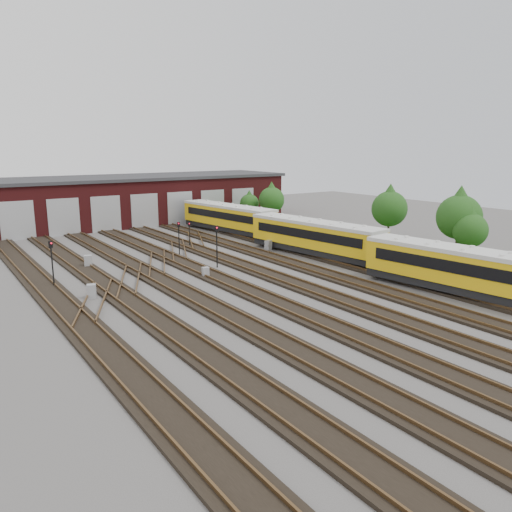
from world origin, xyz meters
TOP-DOWN VIEW (x-y plane):
  - ground at (0.00, 0.00)m, footprint 120.00×120.00m
  - track_network at (-0.17, 0.59)m, footprint 30.40×70.00m
  - maintenance_shed at (-0.01, 39.97)m, footprint 51.00×12.50m
  - grass_verge at (19.00, 10.00)m, footprint 8.00×55.00m
  - metro_train at (10.00, 8.98)m, footprint 4.52×47.13m
  - signal_mast_0 at (-13.32, 11.66)m, footprint 0.30×0.29m
  - signal_mast_1 at (-0.45, 16.90)m, footprint 0.27×0.25m
  - signal_mast_2 at (2.19, 19.89)m, footprint 0.24×0.22m
  - signal_mast_3 at (-0.10, 10.16)m, footprint 0.30×0.29m
  - relay_cabinet_0 at (-11.81, 7.27)m, footprint 0.74×0.67m
  - relay_cabinet_1 at (-9.37, 16.50)m, footprint 0.78×0.70m
  - relay_cabinet_2 at (-2.56, 7.75)m, footprint 0.57×0.49m
  - relay_cabinet_3 at (7.75, 13.44)m, footprint 0.75×0.68m
  - relay_cabinet_4 at (13.75, 12.30)m, footprint 0.64×0.56m
  - tree_0 at (18.54, 27.68)m, footprint 3.45×3.45m
  - tree_1 at (17.20, 31.07)m, footprint 2.66×2.66m
  - tree_2 at (21.56, 9.95)m, footprint 3.87×3.87m
  - tree_3 at (19.92, -0.86)m, footprint 3.10×3.10m
  - tree_4 at (20.46, 0.72)m, footprint 4.14×4.14m
  - bush_0 at (16.00, 7.77)m, footprint 1.38×1.38m
  - bush_1 at (19.56, 16.84)m, footprint 1.40×1.40m
  - bush_2 at (20.01, 31.63)m, footprint 1.34×1.34m

SIDE VIEW (x-z plane):
  - ground at x=0.00m, z-range 0.00..0.00m
  - grass_verge at x=19.00m, z-range 0.00..0.05m
  - track_network at x=-0.17m, z-range -0.06..0.27m
  - relay_cabinet_2 at x=-2.56m, z-range 0.00..0.86m
  - relay_cabinet_4 at x=13.75m, z-range 0.00..0.96m
  - relay_cabinet_0 at x=-11.81m, z-range 0.00..1.01m
  - relay_cabinet_3 at x=7.75m, z-range 0.00..1.05m
  - relay_cabinet_1 at x=-9.37m, z-range 0.00..1.09m
  - bush_2 at x=20.01m, z-range 0.00..1.34m
  - bush_0 at x=16.00m, z-range 0.00..1.38m
  - bush_1 at x=19.56m, z-range 0.00..1.40m
  - signal_mast_2 at x=2.19m, z-range 0.38..2.96m
  - metro_train at x=10.00m, z-range 0.37..3.45m
  - signal_mast_1 at x=-0.45m, z-range 0.44..3.65m
  - signal_mast_0 at x=-13.32m, z-range 0.48..4.02m
  - signal_mast_3 at x=-0.10m, z-range 0.50..4.19m
  - tree_1 at x=17.20m, z-range 0.63..5.04m
  - maintenance_shed at x=-0.01m, z-range 0.03..6.38m
  - tree_3 at x=19.92m, z-range 0.73..5.87m
  - tree_0 at x=18.54m, z-range 0.81..6.53m
  - tree_2 at x=21.56m, z-range 0.91..7.33m
  - tree_4 at x=20.46m, z-range 0.98..7.83m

